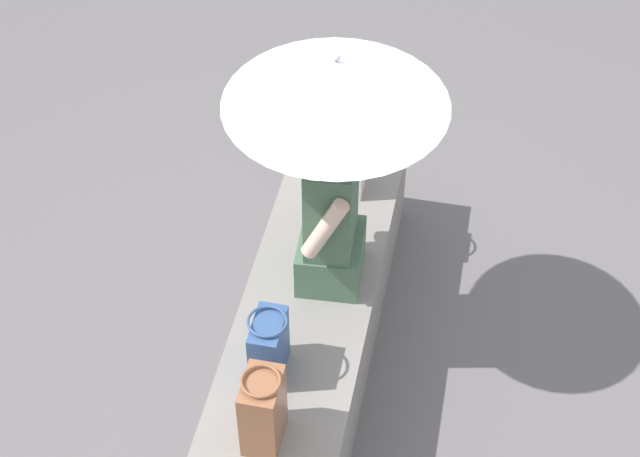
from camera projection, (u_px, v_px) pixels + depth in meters
ground_plane at (310, 361)px, 4.74m from camera, size 14.00×14.00×0.00m
stone_bench at (310, 329)px, 4.57m from camera, size 2.23×0.58×0.49m
person_seated at (331, 212)px, 4.21m from camera, size 0.48×0.30×0.90m
parasol at (336, 83)px, 3.76m from camera, size 0.90×0.90×1.18m
handbag_black at (353, 165)px, 4.80m from camera, size 0.22×0.16×0.28m
tote_bag_canvas at (269, 347)px, 3.99m from camera, size 0.22×0.16×0.32m
shoulder_bag_spare at (263, 410)px, 3.74m from camera, size 0.20×0.15×0.38m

